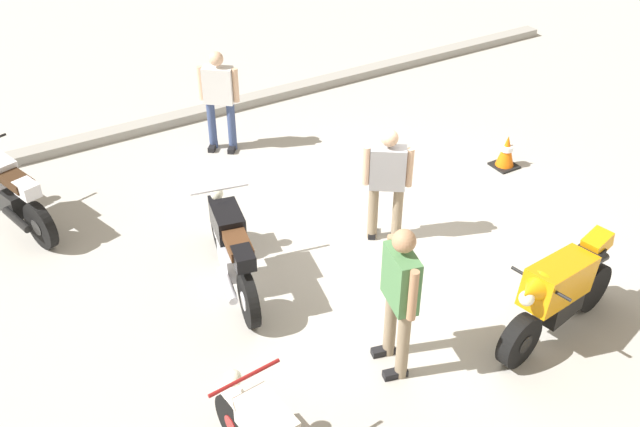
{
  "coord_description": "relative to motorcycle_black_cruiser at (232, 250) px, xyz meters",
  "views": [
    {
      "loc": [
        -4.78,
        -6.18,
        5.7
      ],
      "look_at": [
        -1.09,
        0.04,
        0.75
      ],
      "focal_mm": 40.68,
      "sensor_mm": 36.0,
      "label": 1
    }
  ],
  "objects": [
    {
      "name": "ground_plane",
      "position": [
        2.19,
        -0.21,
        -0.52
      ],
      "size": [
        40.0,
        40.0,
        0.0
      ],
      "primitive_type": "plane",
      "color": "#ADAAA3"
    },
    {
      "name": "person_in_green_shirt",
      "position": [
        0.89,
        -2.08,
        0.49
      ],
      "size": [
        0.4,
        0.67,
        1.75
      ],
      "rotation": [
        0.0,
        0.0,
        2.9
      ],
      "color": "gray",
      "rests_on": "ground"
    },
    {
      "name": "motorcycle_orange_sportbike",
      "position": [
        2.68,
        -2.58,
        0.07
      ],
      "size": [
        1.95,
        0.74,
        1.14
      ],
      "rotation": [
        0.0,
        0.0,
        3.34
      ],
      "color": "black",
      "rests_on": "ground"
    },
    {
      "name": "traffic_cone",
      "position": [
        4.76,
        0.43,
        -0.26
      ],
      "size": [
        0.36,
        0.36,
        0.53
      ],
      "color": "black",
      "rests_on": "ground"
    },
    {
      "name": "person_in_white_shirt",
      "position": [
        1.29,
        3.17,
        0.4
      ],
      "size": [
        0.56,
        0.51,
        1.63
      ],
      "rotation": [
        0.0,
        0.0,
        4.03
      ],
      "color": "#384772",
      "rests_on": "ground"
    },
    {
      "name": "motorcycle_silver_cruiser",
      "position": [
        -2.01,
        2.65,
        0.0
      ],
      "size": [
        0.84,
        2.04,
        1.09
      ],
      "rotation": [
        0.0,
        0.0,
        1.86
      ],
      "color": "black",
      "rests_on": "ground"
    },
    {
      "name": "curb_edge",
      "position": [
        2.19,
        4.39,
        -0.45
      ],
      "size": [
        14.0,
        0.3,
        0.15
      ],
      "primitive_type": "cube",
      "color": "gray",
      "rests_on": "ground"
    },
    {
      "name": "person_in_gray_shirt",
      "position": [
        2.1,
        -0.15,
        0.38
      ],
      "size": [
        0.56,
        0.49,
        1.61
      ],
      "rotation": [
        0.0,
        0.0,
        0.95
      ],
      "color": "gray",
      "rests_on": "ground"
    },
    {
      "name": "motorcycle_black_cruiser",
      "position": [
        0.0,
        0.0,
        0.0
      ],
      "size": [
        0.8,
        2.07,
        1.09
      ],
      "rotation": [
        0.0,
        0.0,
        1.37
      ],
      "color": "black",
      "rests_on": "ground"
    }
  ]
}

